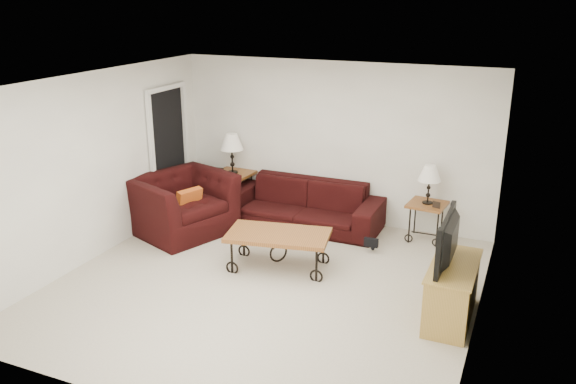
# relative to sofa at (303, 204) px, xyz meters

# --- Properties ---
(ground) EXTENTS (5.00, 5.00, 0.00)m
(ground) POSITION_rel_sofa_xyz_m (0.31, -2.02, -0.35)
(ground) COLOR beige
(ground) RESTS_ON ground
(wall_back) EXTENTS (5.00, 0.02, 2.50)m
(wall_back) POSITION_rel_sofa_xyz_m (0.31, 0.48, 0.90)
(wall_back) COLOR white
(wall_back) RESTS_ON ground
(wall_front) EXTENTS (5.00, 0.02, 2.50)m
(wall_front) POSITION_rel_sofa_xyz_m (0.31, -4.52, 0.90)
(wall_front) COLOR white
(wall_front) RESTS_ON ground
(wall_left) EXTENTS (0.02, 5.00, 2.50)m
(wall_left) POSITION_rel_sofa_xyz_m (-2.19, -2.02, 0.90)
(wall_left) COLOR white
(wall_left) RESTS_ON ground
(wall_right) EXTENTS (0.02, 5.00, 2.50)m
(wall_right) POSITION_rel_sofa_xyz_m (2.81, -2.02, 0.90)
(wall_right) COLOR white
(wall_right) RESTS_ON ground
(ceiling) EXTENTS (5.00, 5.00, 0.00)m
(ceiling) POSITION_rel_sofa_xyz_m (0.31, -2.02, 2.15)
(ceiling) COLOR white
(ceiling) RESTS_ON wall_back
(doorway) EXTENTS (0.08, 0.94, 2.04)m
(doorway) POSITION_rel_sofa_xyz_m (-2.16, -0.37, 0.67)
(doorway) COLOR black
(doorway) RESTS_ON ground
(sofa) EXTENTS (2.40, 0.94, 0.70)m
(sofa) POSITION_rel_sofa_xyz_m (0.00, 0.00, 0.00)
(sofa) COLOR black
(sofa) RESTS_ON ground
(side_table_left) EXTENTS (0.64, 0.64, 0.65)m
(side_table_left) POSITION_rel_sofa_xyz_m (-1.32, 0.18, -0.02)
(side_table_left) COLOR brown
(side_table_left) RESTS_ON ground
(side_table_right) EXTENTS (0.57, 0.57, 0.57)m
(side_table_right) POSITION_rel_sofa_xyz_m (1.86, 0.18, -0.07)
(side_table_right) COLOR brown
(side_table_right) RESTS_ON ground
(lamp_left) EXTENTS (0.40, 0.40, 0.65)m
(lamp_left) POSITION_rel_sofa_xyz_m (-1.32, 0.18, 0.63)
(lamp_left) COLOR black
(lamp_left) RESTS_ON side_table_left
(lamp_right) EXTENTS (0.35, 0.35, 0.57)m
(lamp_right) POSITION_rel_sofa_xyz_m (1.86, 0.18, 0.50)
(lamp_right) COLOR black
(lamp_right) RESTS_ON side_table_right
(photo_frame_left) EXTENTS (0.13, 0.03, 0.11)m
(photo_frame_left) POSITION_rel_sofa_xyz_m (-1.47, 0.03, 0.36)
(photo_frame_left) COLOR black
(photo_frame_left) RESTS_ON side_table_left
(photo_frame_right) EXTENTS (0.11, 0.05, 0.09)m
(photo_frame_right) POSITION_rel_sofa_xyz_m (2.01, 0.03, 0.27)
(photo_frame_right) COLOR black
(photo_frame_right) RESTS_ON side_table_right
(coffee_table) EXTENTS (1.43, 0.95, 0.49)m
(coffee_table) POSITION_rel_sofa_xyz_m (0.26, -1.53, -0.10)
(coffee_table) COLOR brown
(coffee_table) RESTS_ON ground
(armchair) EXTENTS (1.60, 1.70, 0.88)m
(armchair) POSITION_rel_sofa_xyz_m (-1.57, -0.96, 0.09)
(armchair) COLOR black
(armchair) RESTS_ON ground
(throw_pillow) EXTENTS (0.24, 0.41, 0.40)m
(throw_pillow) POSITION_rel_sofa_xyz_m (-1.42, -1.01, 0.17)
(throw_pillow) COLOR #B15816
(throw_pillow) RESTS_ON armchair
(tv_stand) EXTENTS (0.46, 1.09, 0.66)m
(tv_stand) POSITION_rel_sofa_xyz_m (2.54, -1.94, -0.02)
(tv_stand) COLOR #B98E44
(tv_stand) RESTS_ON ground
(television) EXTENTS (0.13, 0.98, 0.56)m
(television) POSITION_rel_sofa_xyz_m (2.52, -1.94, 0.59)
(television) COLOR black
(television) RESTS_ON tv_stand
(backpack) EXTENTS (0.37, 0.33, 0.39)m
(backpack) POSITION_rel_sofa_xyz_m (1.26, -0.49, -0.15)
(backpack) COLOR black
(backpack) RESTS_ON ground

